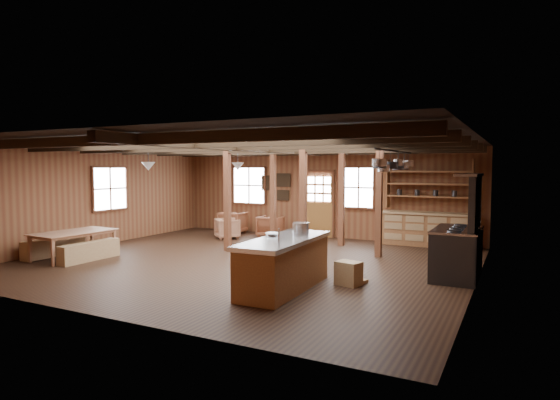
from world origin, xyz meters
name	(u,v)px	position (x,y,z in m)	size (l,w,h in m)	color
room	(246,202)	(0.00, 0.00, 1.40)	(10.04, 9.04, 2.84)	black
ceiling_joists	(250,148)	(0.00, 0.18, 2.68)	(9.80, 8.82, 0.18)	black
timber_posts	(303,198)	(0.52, 2.08, 1.40)	(3.95, 2.35, 2.80)	#4C2715
back_door	(319,209)	(0.00, 4.45, 0.88)	(1.02, 0.08, 2.15)	brown
window_back_left	(249,185)	(-2.60, 4.46, 1.60)	(1.32, 0.06, 1.32)	white
window_back_right	(359,188)	(1.30, 4.46, 1.60)	(1.02, 0.06, 1.32)	white
window_left	(110,189)	(-4.96, 0.50, 1.60)	(0.14, 1.24, 1.32)	white
notice_boards	(278,185)	(-1.50, 4.46, 1.64)	(1.08, 0.03, 0.90)	beige
back_counter	(427,225)	(3.40, 4.20, 0.60)	(2.55, 0.60, 2.45)	brown
pendant_lamps	(195,166)	(-2.25, 1.00, 2.25)	(1.86, 2.36, 0.66)	#2B2B2E
pot_rack	(394,164)	(3.38, 0.22, 2.29)	(0.35, 3.00, 0.44)	#2B2B2E
kitchen_island	(284,263)	(1.92, -1.85, 0.48)	(0.95, 2.52, 1.20)	brown
step_stool	(348,273)	(2.86, -1.01, 0.22)	(0.50, 0.36, 0.45)	#895D3E
commercial_range	(459,245)	(4.65, 0.53, 0.67)	(0.87, 1.70, 2.10)	#2B2B2E
dining_table	(75,245)	(-3.90, -1.61, 0.33)	(1.88, 1.05, 0.66)	#986345
bench_wall	(55,247)	(-4.65, -1.61, 0.23)	(0.31, 1.65, 0.45)	#895D3E
bench_aisle	(90,251)	(-3.40, -1.61, 0.22)	(0.30, 1.61, 0.44)	#895D3E
armchair_a	(233,223)	(-2.85, 3.78, 0.37)	(0.79, 0.82, 0.74)	brown
armchair_b	(271,226)	(-1.36, 3.72, 0.34)	(0.72, 0.74, 0.67)	brown
armchair_c	(227,228)	(-2.39, 2.78, 0.32)	(0.68, 0.69, 0.63)	#946043
counter_pot	(301,228)	(1.88, -1.05, 1.04)	(0.33, 0.33, 0.20)	#B8BBBF
bowl	(272,234)	(1.60, -1.70, 0.97)	(0.26, 0.26, 0.06)	silver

